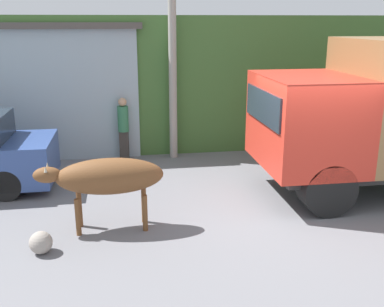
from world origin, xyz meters
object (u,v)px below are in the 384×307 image
brown_cow (107,177)px  roadside_rock (41,243)px  utility_pole (172,49)px  pedestrian_on_hill (123,125)px

brown_cow → roadside_rock: size_ratio=6.02×
utility_pole → roadside_rock: 6.22m
pedestrian_on_hill → roadside_rock: pedestrian_on_hill is taller
roadside_rock → brown_cow: bearing=34.3°
brown_cow → roadside_rock: (-1.06, -0.73, -0.79)m
utility_pole → pedestrian_on_hill: bearing=-179.7°
brown_cow → roadside_rock: 1.51m
brown_cow → pedestrian_on_hill: 4.20m
utility_pole → brown_cow: bearing=-111.4°
brown_cow → utility_pole: bearing=69.6°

